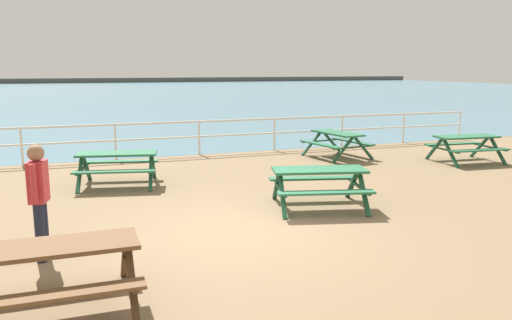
{
  "coord_description": "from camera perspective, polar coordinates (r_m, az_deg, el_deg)",
  "views": [
    {
      "loc": [
        -2.51,
        -7.75,
        2.69
      ],
      "look_at": [
        1.1,
        2.08,
        0.8
      ],
      "focal_mm": 35.64,
      "sensor_mm": 36.0,
      "label": 1
    }
  ],
  "objects": [
    {
      "name": "picnic_table_far_left",
      "position": [
        15.9,
        22.53,
        1.85
      ],
      "size": [
        1.93,
        1.69,
        0.8
      ],
      "rotation": [
        0.0,
        0.0,
        -0.09
      ],
      "color": "#286B47",
      "rests_on": "ground"
    },
    {
      "name": "ground_plane",
      "position": [
        8.61,
        -2.15,
        -8.69
      ],
      "size": [
        30.0,
        24.0,
        0.2
      ],
      "primitive_type": "cube",
      "color": "#846B4C"
    },
    {
      "name": "distant_shoreline",
      "position": [
        103.56,
        -18.98,
        8.21
      ],
      "size": [
        142.0,
        6.0,
        1.8
      ],
      "primitive_type": "cube",
      "color": "#4C4C47",
      "rests_on": "ground"
    },
    {
      "name": "picnic_table_near_left",
      "position": [
        12.2,
        -15.29,
        -0.07
      ],
      "size": [
        2.08,
        1.86,
        0.8
      ],
      "rotation": [
        0.0,
        0.0,
        -0.22
      ],
      "color": "#286B47",
      "rests_on": "ground"
    },
    {
      "name": "picnic_table_far_right",
      "position": [
        9.96,
        7.11,
        -2.05
      ],
      "size": [
        2.12,
        1.91,
        0.8
      ],
      "rotation": [
        0.0,
        0.0,
        -0.26
      ],
      "color": "#286B47",
      "rests_on": "ground"
    },
    {
      "name": "visitor",
      "position": [
        7.74,
        -23.18,
        -3.63
      ],
      "size": [
        0.28,
        0.52,
        1.66
      ],
      "rotation": [
        0.0,
        0.0,
        6.08
      ],
      "color": "#1E2338",
      "rests_on": "ground"
    },
    {
      "name": "picnic_table_near_right",
      "position": [
        15.7,
        9.09,
        2.4
      ],
      "size": [
        1.77,
        2.01,
        0.8
      ],
      "rotation": [
        0.0,
        0.0,
        1.72
      ],
      "color": "#286B47",
      "rests_on": "ground"
    },
    {
      "name": "picnic_table_mid_centre",
      "position": [
        6.17,
        -21.56,
        -10.49
      ],
      "size": [
        1.81,
        1.56,
        0.8
      ],
      "rotation": [
        0.0,
        0.0,
        -0.01
      ],
      "color": "brown",
      "rests_on": "ground"
    },
    {
      "name": "seaward_railing",
      "position": [
        15.82,
        -10.92,
        3.07
      ],
      "size": [
        23.07,
        0.07,
        1.08
      ],
      "color": "white",
      "rests_on": "ground"
    },
    {
      "name": "sea_band",
      "position": [
        60.61,
        -17.93,
        7.21
      ],
      "size": [
        142.0,
        90.0,
        0.01
      ],
      "primitive_type": "cube",
      "color": "teal",
      "rests_on": "ground"
    }
  ]
}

